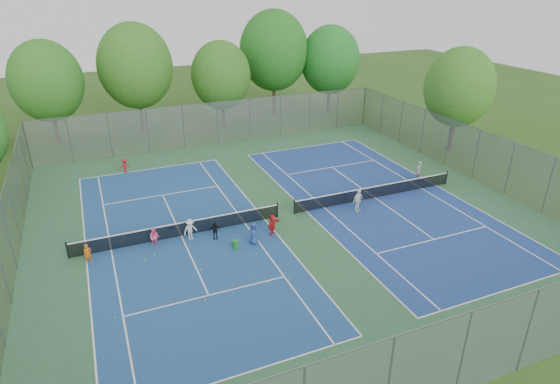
{
  "coord_description": "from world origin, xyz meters",
  "views": [
    {
      "loc": [
        -11.13,
        -25.28,
        14.49
      ],
      "look_at": [
        0.0,
        1.0,
        1.3
      ],
      "focal_mm": 30.0,
      "sensor_mm": 36.0,
      "label": 1
    }
  ],
  "objects_px": {
    "net_left": "(181,230)",
    "instructor": "(418,171)",
    "net_right": "(375,192)",
    "ball_hopper": "(235,245)",
    "ball_crate": "(171,227)"
  },
  "relations": [
    {
      "from": "net_left",
      "to": "ball_crate",
      "type": "bearing_deg",
      "value": 109.38
    },
    {
      "from": "net_right",
      "to": "instructor",
      "type": "relative_size",
      "value": 8.24
    },
    {
      "from": "net_left",
      "to": "ball_hopper",
      "type": "height_order",
      "value": "net_left"
    },
    {
      "from": "net_right",
      "to": "instructor",
      "type": "distance_m",
      "value": 5.07
    },
    {
      "from": "net_right",
      "to": "ball_crate",
      "type": "xyz_separation_m",
      "value": [
        -14.4,
        1.13,
        -0.31
      ]
    },
    {
      "from": "instructor",
      "to": "net_left",
      "type": "bearing_deg",
      "value": -16.46
    },
    {
      "from": "net_right",
      "to": "ball_crate",
      "type": "height_order",
      "value": "net_right"
    },
    {
      "from": "instructor",
      "to": "net_right",
      "type": "bearing_deg",
      "value": -4.09
    },
    {
      "from": "net_right",
      "to": "ball_hopper",
      "type": "xyz_separation_m",
      "value": [
        -11.38,
        -2.67,
        -0.19
      ]
    },
    {
      "from": "net_left",
      "to": "ball_crate",
      "type": "distance_m",
      "value": 1.24
    },
    {
      "from": "ball_hopper",
      "to": "net_right",
      "type": "bearing_deg",
      "value": 13.19
    },
    {
      "from": "net_left",
      "to": "instructor",
      "type": "relative_size",
      "value": 8.24
    },
    {
      "from": "net_left",
      "to": "ball_crate",
      "type": "relative_size",
      "value": 38.11
    },
    {
      "from": "net_left",
      "to": "instructor",
      "type": "xyz_separation_m",
      "value": [
        18.84,
        1.46,
        0.33
      ]
    },
    {
      "from": "ball_crate",
      "to": "net_right",
      "type": "bearing_deg",
      "value": -4.5
    }
  ]
}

